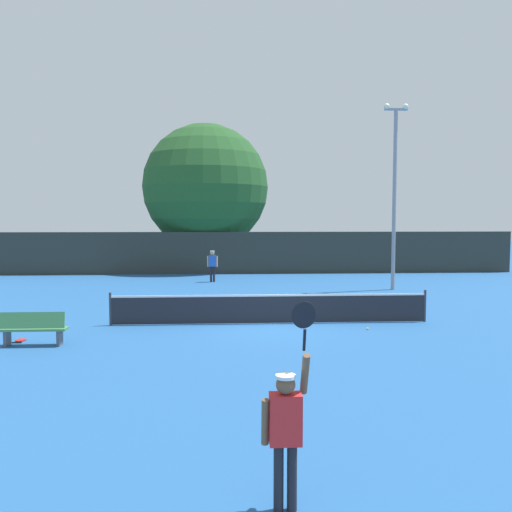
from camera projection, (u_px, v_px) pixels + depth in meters
name	position (u px, v px, depth m)	size (l,w,h in m)	color
ground_plane	(270.00, 323.00, 17.38)	(120.00, 120.00, 0.00)	#235693
tennis_net	(270.00, 308.00, 17.34)	(10.47, 0.08, 1.07)	#232328
perimeter_fence	(249.00, 253.00, 32.72)	(33.34, 0.12, 2.60)	#2D332D
player_serving	(286.00, 421.00, 6.22)	(0.67, 0.39, 2.50)	red
player_receiving	(212.00, 263.00, 28.52)	(0.57, 0.25, 1.69)	blue
tennis_ball	(368.00, 329.00, 16.38)	(0.07, 0.07, 0.07)	#CCE033
spare_racket	(20.00, 340.00, 14.94)	(0.28, 0.52, 0.04)	black
courtside_bench	(33.00, 329.00, 14.30)	(1.80, 0.44, 0.95)	#478C4C
light_pole	(395.00, 186.00, 25.17)	(1.18, 0.28, 8.86)	gray
large_tree	(206.00, 187.00, 35.35)	(8.39, 8.39, 9.72)	brown
parked_car_near	(333.00, 252.00, 41.25)	(2.24, 4.34, 1.69)	black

